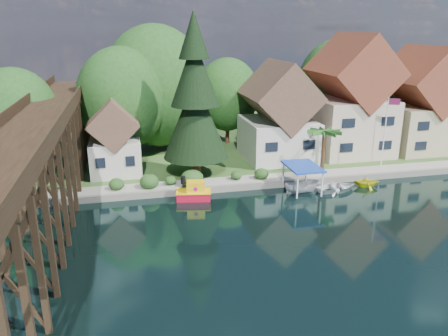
{
  "coord_description": "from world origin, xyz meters",
  "views": [
    {
      "loc": [
        -9.75,
        -29.77,
        14.81
      ],
      "look_at": [
        -1.57,
        6.0,
        3.01
      ],
      "focal_mm": 35.0,
      "sensor_mm": 36.0,
      "label": 1
    }
  ],
  "objects": [
    {
      "name": "ground",
      "position": [
        0.0,
        0.0,
        0.0
      ],
      "size": [
        140.0,
        140.0,
        0.0
      ],
      "primitive_type": "plane",
      "color": "black",
      "rests_on": "ground"
    },
    {
      "name": "bank",
      "position": [
        0.0,
        34.0,
        0.25
      ],
      "size": [
        140.0,
        52.0,
        0.5
      ],
      "primitive_type": "cube",
      "color": "#305120",
      "rests_on": "ground"
    },
    {
      "name": "seawall",
      "position": [
        4.0,
        8.0,
        0.31
      ],
      "size": [
        60.0,
        0.4,
        0.62
      ],
      "primitive_type": "cube",
      "color": "slate",
      "rests_on": "ground"
    },
    {
      "name": "promenade",
      "position": [
        6.0,
        9.3,
        0.53
      ],
      "size": [
        50.0,
        2.6,
        0.06
      ],
      "primitive_type": "cube",
      "color": "gray",
      "rests_on": "bank"
    },
    {
      "name": "trestle_bridge",
      "position": [
        -16.0,
        5.17,
        5.35
      ],
      "size": [
        4.12,
        44.18,
        9.3
      ],
      "color": "black",
      "rests_on": "ground"
    },
    {
      "name": "house_left",
      "position": [
        7.0,
        16.0,
        5.14
      ],
      "size": [
        7.64,
        8.64,
        11.02
      ],
      "color": "beige",
      "rests_on": "bank"
    },
    {
      "name": "house_center",
      "position": [
        16.0,
        16.5,
        6.42
      ],
      "size": [
        8.65,
        9.18,
        13.89
      ],
      "color": "#C0AE96",
      "rests_on": "bank"
    },
    {
      "name": "house_right",
      "position": [
        25.0,
        16.0,
        5.78
      ],
      "size": [
        8.15,
        8.64,
        12.45
      ],
      "color": "tan",
      "rests_on": "bank"
    },
    {
      "name": "shed",
      "position": [
        -11.0,
        14.5,
        3.83
      ],
      "size": [
        5.09,
        5.4,
        7.85
      ],
      "color": "beige",
      "rests_on": "bank"
    },
    {
      "name": "bg_trees",
      "position": [
        1.0,
        21.25,
        7.29
      ],
      "size": [
        49.9,
        13.3,
        10.57
      ],
      "color": "#382314",
      "rests_on": "bank"
    },
    {
      "name": "shrubs",
      "position": [
        -4.6,
        9.26,
        1.23
      ],
      "size": [
        15.76,
        2.47,
        1.7
      ],
      "color": "#1C4017",
      "rests_on": "bank"
    },
    {
      "name": "conifer",
      "position": [
        -3.08,
        11.96,
        8.18
      ],
      "size": [
        6.48,
        6.48,
        15.96
      ],
      "color": "#382314",
      "rests_on": "bank"
    },
    {
      "name": "palm_tree",
      "position": [
        9.76,
        9.93,
        4.66
      ],
      "size": [
        3.53,
        3.53,
        4.76
      ],
      "color": "#382314",
      "rests_on": "bank"
    },
    {
      "name": "flagpole",
      "position": [
        16.62,
        9.68,
        5.16
      ],
      "size": [
        1.11,
        0.52,
        7.61
      ],
      "color": "white",
      "rests_on": "bank"
    },
    {
      "name": "tugboat",
      "position": [
        -4.18,
        6.71,
        0.67
      ],
      "size": [
        3.35,
        2.21,
        2.25
      ],
      "color": "red",
      "rests_on": "ground"
    },
    {
      "name": "boat_white_a",
      "position": [
        9.43,
        5.85,
        0.42
      ],
      "size": [
        4.35,
        3.35,
        0.83
      ],
      "primitive_type": "imported",
      "rotation": [
        0.0,
        0.0,
        1.69
      ],
      "color": "silver",
      "rests_on": "ground"
    },
    {
      "name": "boat_canopy",
      "position": [
        5.91,
        6.04,
        1.16
      ],
      "size": [
        3.4,
        4.23,
        2.7
      ],
      "color": "silver",
      "rests_on": "ground"
    },
    {
      "name": "boat_yellow",
      "position": [
        12.74,
        6.19,
        0.66
      ],
      "size": [
        2.88,
        2.62,
        1.32
      ],
      "primitive_type": "imported",
      "rotation": [
        0.0,
        0.0,
        1.37
      ],
      "color": "yellow",
      "rests_on": "ground"
    }
  ]
}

